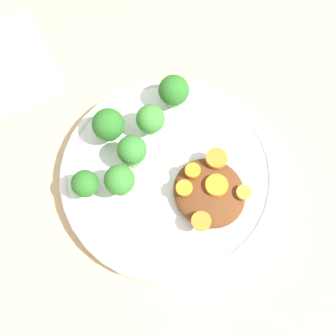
{
  "coord_description": "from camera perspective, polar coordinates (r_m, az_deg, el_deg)",
  "views": [
    {
      "loc": [
        -0.18,
        0.12,
        0.56
      ],
      "look_at": [
        0.0,
        0.0,
        0.03
      ],
      "focal_mm": 50.0,
      "sensor_mm": 36.0,
      "label": 1
    }
  ],
  "objects": [
    {
      "name": "carrot_slice_5",
      "position": [
        0.54,
        4.06,
        -6.47
      ],
      "size": [
        0.02,
        0.02,
        0.0
      ],
      "primitive_type": "cylinder",
      "color": "orange",
      "rests_on": "stew_mound"
    },
    {
      "name": "ground_plane",
      "position": [
        0.6,
        0.0,
        -1.25
      ],
      "size": [
        4.0,
        4.0,
        0.0
      ],
      "primitive_type": "plane",
      "color": "tan"
    },
    {
      "name": "carrot_slice_0",
      "position": [
        0.57,
        5.95,
        1.18
      ],
      "size": [
        0.03,
        0.03,
        0.01
      ],
      "primitive_type": "cylinder",
      "color": "orange",
      "rests_on": "stew_mound"
    },
    {
      "name": "broccoli_floret_4",
      "position": [
        0.6,
        0.7,
        9.35
      ],
      "size": [
        0.04,
        0.04,
        0.05
      ],
      "color": "#7FA85B",
      "rests_on": "plate"
    },
    {
      "name": "carrot_slice_1",
      "position": [
        0.56,
        3.03,
        -0.33
      ],
      "size": [
        0.02,
        0.02,
        0.01
      ],
      "primitive_type": "cylinder",
      "color": "orange",
      "rests_on": "stew_mound"
    },
    {
      "name": "stew_mound",
      "position": [
        0.57,
        5.05,
        -3.01
      ],
      "size": [
        0.09,
        0.08,
        0.02
      ],
      "primitive_type": "ellipsoid",
      "color": "#5B3319",
      "rests_on": "plate"
    },
    {
      "name": "broccoli_floret_1",
      "position": [
        0.56,
        -4.41,
        2.06
      ],
      "size": [
        0.04,
        0.04,
        0.05
      ],
      "color": "#7FA85B",
      "rests_on": "plate"
    },
    {
      "name": "carrot_slice_2",
      "position": [
        0.56,
        9.23,
        -2.95
      ],
      "size": [
        0.02,
        0.02,
        0.0
      ],
      "primitive_type": "cylinder",
      "color": "orange",
      "rests_on": "stew_mound"
    },
    {
      "name": "carrot_slice_4",
      "position": [
        0.55,
        5.94,
        -2.13
      ],
      "size": [
        0.03,
        0.03,
        0.01
      ],
      "primitive_type": "cylinder",
      "color": "orange",
      "rests_on": "stew_mound"
    },
    {
      "name": "napkin",
      "position": [
        0.72,
        -18.43,
        12.37
      ],
      "size": [
        0.17,
        0.12,
        0.01
      ],
      "rotation": [
        0.0,
        0.0,
        -0.09
      ],
      "color": "beige",
      "rests_on": "ground_plane"
    },
    {
      "name": "plate",
      "position": [
        0.59,
        0.0,
        -0.79
      ],
      "size": [
        0.27,
        0.27,
        0.02
      ],
      "color": "white",
      "rests_on": "ground_plane"
    },
    {
      "name": "broccoli_floret_3",
      "position": [
        0.58,
        -7.27,
        5.21
      ],
      "size": [
        0.04,
        0.04,
        0.05
      ],
      "color": "#759E51",
      "rests_on": "plate"
    },
    {
      "name": "broccoli_floret_2",
      "position": [
        0.56,
        -10.06,
        -1.96
      ],
      "size": [
        0.03,
        0.03,
        0.05
      ],
      "color": "#7FA85B",
      "rests_on": "plate"
    },
    {
      "name": "broccoli_floret_0",
      "position": [
        0.58,
        -2.15,
        5.92
      ],
      "size": [
        0.04,
        0.04,
        0.05
      ],
      "color": "#7FA85B",
      "rests_on": "plate"
    },
    {
      "name": "carrot_slice_3",
      "position": [
        0.55,
        1.82,
        -2.56
      ],
      "size": [
        0.02,
        0.02,
        0.0
      ],
      "primitive_type": "cylinder",
      "color": "orange",
      "rests_on": "stew_mound"
    },
    {
      "name": "broccoli_floret_5",
      "position": [
        0.55,
        -5.91,
        -1.56
      ],
      "size": [
        0.04,
        0.04,
        0.05
      ],
      "color": "#7FA85B",
      "rests_on": "plate"
    }
  ]
}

